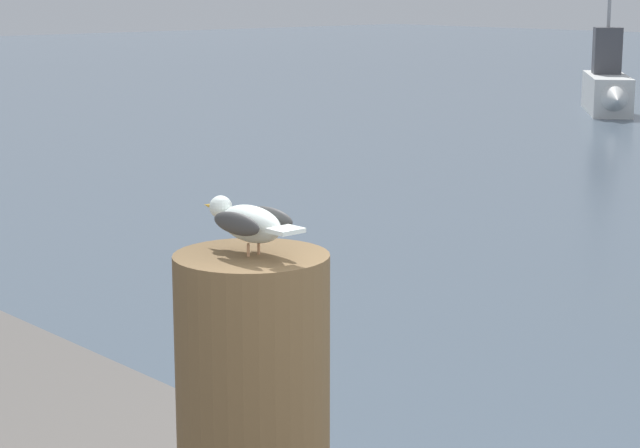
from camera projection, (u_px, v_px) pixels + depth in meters
The scene contains 3 objects.
mooring_post at pixel (253, 395), 3.19m from camera, with size 0.43×0.43×0.80m, color brown.
seagull at pixel (249, 222), 3.09m from camera, with size 0.39×0.15×0.14m.
boat_white at pixel (608, 87), 25.49m from camera, with size 2.85×3.13×4.34m.
Camera 1 is at (1.20, -2.38, 2.78)m, focal length 64.53 mm.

